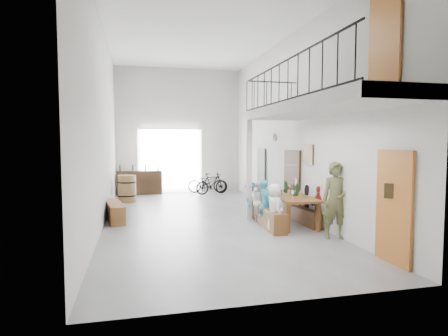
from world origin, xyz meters
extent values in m
plane|color=#5E5F60|center=(0.00, 0.00, 0.00)|extent=(12.00, 12.00, 0.00)
plane|color=silver|center=(0.00, 6.00, 2.75)|extent=(5.50, 0.00, 5.50)
plane|color=silver|center=(0.00, -6.00, 2.75)|extent=(5.50, 0.00, 5.50)
plane|color=silver|center=(-2.75, 0.00, 2.75)|extent=(0.00, 12.00, 12.00)
plane|color=silver|center=(2.75, 0.00, 2.75)|extent=(0.00, 12.00, 12.00)
plane|color=white|center=(0.00, 0.00, 5.50)|extent=(12.00, 12.00, 0.00)
cube|color=white|center=(-0.40, 5.94, 1.40)|extent=(2.80, 0.08, 2.80)
cube|color=#A65C20|center=(2.70, -4.90, 1.05)|extent=(0.06, 0.95, 2.10)
cube|color=#392415|center=(2.70, -0.30, 1.00)|extent=(0.06, 1.10, 2.00)
cube|color=#333D32|center=(2.70, 2.50, 1.00)|extent=(0.06, 0.80, 2.00)
cube|color=#A65C20|center=(2.70, -4.50, 4.10)|extent=(0.06, 0.90, 1.95)
cube|color=#3C2D18|center=(2.72, -1.40, 1.90)|extent=(0.04, 0.45, 0.55)
cylinder|color=white|center=(2.71, 1.20, 2.40)|extent=(0.04, 0.28, 0.28)
cube|color=silver|center=(2.00, -3.20, 3.00)|extent=(1.50, 5.60, 0.25)
cube|color=black|center=(1.27, -3.20, 3.98)|extent=(0.03, 5.60, 0.03)
cube|color=black|center=(1.27, -3.20, 3.15)|extent=(0.03, 5.60, 0.03)
cube|color=black|center=(2.00, -0.42, 3.98)|extent=(1.50, 0.03, 0.03)
cube|color=silver|center=(1.30, -0.45, 1.44)|extent=(0.14, 0.14, 2.88)
cube|color=brown|center=(2.20, -1.31, 0.76)|extent=(1.06, 2.34, 0.06)
cube|color=brown|center=(1.75, -2.28, 0.36)|extent=(0.08, 0.08, 0.73)
cube|color=brown|center=(2.54, -2.32, 0.36)|extent=(0.08, 0.08, 0.73)
cube|color=brown|center=(1.86, -0.31, 0.36)|extent=(0.08, 0.08, 0.73)
cube|color=brown|center=(2.65, -0.35, 0.36)|extent=(0.08, 0.08, 0.73)
cube|color=brown|center=(1.54, -1.41, 0.26)|extent=(0.52, 2.26, 0.52)
cube|color=brown|center=(2.57, -1.25, 0.22)|extent=(0.32, 1.90, 0.44)
cylinder|color=black|center=(2.29, -0.85, 0.97)|extent=(0.07, 0.07, 0.35)
cylinder|color=black|center=(2.30, -0.71, 0.97)|extent=(0.07, 0.07, 0.35)
cylinder|color=black|center=(2.34, -1.45, 0.97)|extent=(0.07, 0.07, 0.35)
cylinder|color=black|center=(2.37, -1.42, 0.97)|extent=(0.07, 0.07, 0.35)
cylinder|color=black|center=(2.25, -1.45, 0.97)|extent=(0.07, 0.07, 0.35)
cube|color=brown|center=(-2.50, 0.26, 0.25)|extent=(0.68, 1.84, 0.51)
cylinder|color=olive|center=(-2.23, 3.56, 0.50)|extent=(0.67, 0.67, 1.00)
cylinder|color=black|center=(-2.23, 3.56, 0.25)|extent=(0.68, 0.68, 0.05)
cylinder|color=black|center=(-2.23, 3.56, 0.75)|extent=(0.68, 0.68, 0.05)
cube|color=#392415|center=(-1.75, 5.65, 0.50)|extent=(1.90, 0.56, 1.00)
cylinder|color=black|center=(-2.55, 5.61, 1.14)|extent=(0.06, 0.06, 0.28)
cylinder|color=black|center=(-2.01, 5.60, 1.14)|extent=(0.06, 0.06, 0.28)
cylinder|color=black|center=(-1.49, 5.68, 1.14)|extent=(0.06, 0.06, 0.28)
cylinder|color=black|center=(-0.95, 5.67, 1.14)|extent=(0.06, 0.06, 0.28)
imported|color=white|center=(1.46, -2.11, 0.60)|extent=(0.39, 0.59, 1.21)
imported|color=teal|center=(1.44, -1.44, 0.63)|extent=(0.38, 0.51, 1.26)
imported|color=white|center=(1.50, -0.85, 0.58)|extent=(0.50, 0.61, 1.16)
imported|color=teal|center=(1.38, -0.34, 0.54)|extent=(0.66, 0.80, 1.08)
imported|color=maroon|center=(2.77, -1.91, 0.55)|extent=(0.32, 0.66, 1.10)
imported|color=black|center=(2.80, -1.25, 0.54)|extent=(0.37, 1.01, 1.08)
imported|color=white|center=(2.80, -0.66, 0.61)|extent=(0.58, 0.70, 1.23)
imported|color=brown|center=(2.62, -3.01, 0.89)|extent=(0.74, 0.58, 1.78)
imported|color=#204B1B|center=(2.45, 0.49, 0.20)|extent=(0.41, 0.38, 0.39)
imported|color=black|center=(1.17, 5.42, 0.45)|extent=(1.77, 0.85, 0.89)
imported|color=black|center=(1.28, 4.87, 0.45)|extent=(1.57, 0.82, 0.91)
camera|label=1|loc=(-1.88, -10.78, 2.25)|focal=30.00mm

